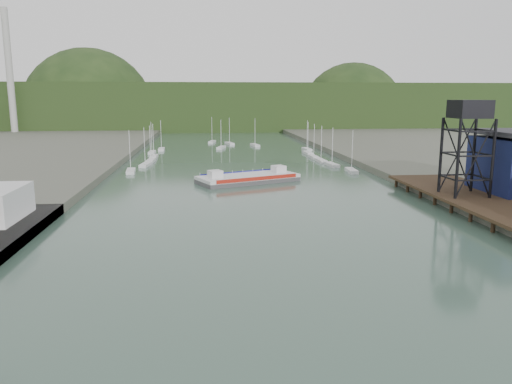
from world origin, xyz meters
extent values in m
cylinder|color=black|center=(31.00, 45.00, 0.80)|extent=(0.60, 0.60, 2.20)
cylinder|color=black|center=(32.00, 55.00, 8.65)|extent=(0.50, 0.50, 13.00)
cylinder|color=black|center=(38.00, 55.00, 8.65)|extent=(0.50, 0.50, 13.00)
cylinder|color=black|center=(32.00, 61.00, 8.65)|extent=(0.50, 0.50, 13.00)
cylinder|color=black|center=(38.00, 61.00, 8.65)|extent=(0.50, 0.50, 13.00)
cube|color=black|center=(35.00, 58.00, 16.65)|extent=(5.50, 5.50, 3.00)
cube|color=silver|center=(-27.54, 103.89, 0.35)|extent=(2.67, 7.65, 0.90)
cube|color=silver|center=(-25.28, 115.30, 0.35)|extent=(2.81, 7.67, 0.90)
cube|color=silver|center=(-24.71, 124.17, 0.35)|extent=(2.35, 7.59, 0.90)
cube|color=silver|center=(-24.81, 134.09, 0.35)|extent=(2.01, 7.50, 0.90)
cube|color=silver|center=(-26.64, 146.33, 0.35)|extent=(2.00, 7.50, 0.90)
cube|color=silver|center=(-24.32, 156.17, 0.35)|extent=(2.16, 7.54, 0.90)
cube|color=silver|center=(27.56, 99.03, 0.35)|extent=(2.53, 7.62, 0.90)
cube|color=silver|center=(25.46, 110.51, 0.35)|extent=(2.76, 7.67, 0.90)
cube|color=silver|center=(24.46, 119.29, 0.35)|extent=(2.22, 7.56, 0.90)
cube|color=silver|center=(24.27, 128.28, 0.35)|extent=(2.18, 7.54, 0.90)
cube|color=silver|center=(24.67, 139.38, 0.35)|extent=(2.46, 7.61, 0.90)
cube|color=silver|center=(26.78, 150.99, 0.35)|extent=(2.48, 7.61, 0.90)
cube|color=silver|center=(-3.16, 160.00, 0.35)|extent=(3.78, 7.76, 0.90)
cube|color=silver|center=(10.04, 168.00, 0.35)|extent=(3.31, 7.74, 0.90)
cube|color=silver|center=(0.66, 176.00, 0.35)|extent=(3.76, 7.76, 0.90)
cube|color=silver|center=(-6.11, 184.00, 0.35)|extent=(3.40, 7.74, 0.90)
cylinder|color=#AEAEA9|center=(-102.00, 235.00, 30.00)|extent=(3.20, 3.20, 60.00)
cube|color=#1C3115|center=(0.00, 300.00, 12.00)|extent=(500.00, 120.00, 28.00)
sphere|color=#1C3115|center=(-80.00, 300.00, 8.00)|extent=(80.00, 80.00, 80.00)
sphere|color=#1C3115|center=(90.00, 310.00, 6.00)|extent=(70.00, 70.00, 70.00)
cube|color=#48484A|center=(0.43, 87.03, 0.44)|extent=(23.79, 16.82, 0.88)
cube|color=silver|center=(0.43, 87.03, 1.24)|extent=(23.79, 16.82, 0.71)
cube|color=#B22114|center=(2.18, 82.93, 1.41)|extent=(17.93, 7.77, 0.80)
cube|color=navy|center=(-1.33, 91.14, 1.41)|extent=(17.93, 7.77, 0.80)
cube|color=silver|center=(-6.89, 83.90, 2.30)|extent=(3.48, 3.48, 1.77)
cube|color=silver|center=(7.74, 90.16, 2.30)|extent=(3.48, 3.48, 1.77)
camera|label=1|loc=(-8.84, -21.84, 18.70)|focal=35.00mm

